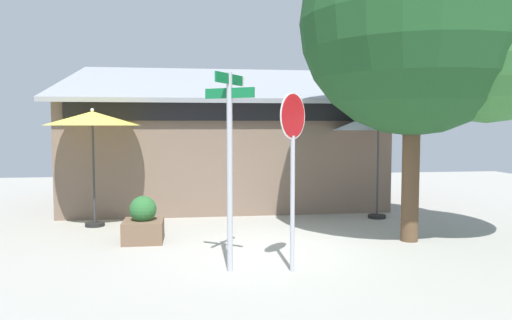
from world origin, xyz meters
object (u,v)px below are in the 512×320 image
Objects in this scene: shade_tree at (432,27)px; stop_sign at (293,149)px; patio_umbrella_mustard_left at (92,120)px; street_sign_post at (230,151)px; sidewalk_planter at (143,223)px; patio_umbrella_ivory_center at (379,122)px.

stop_sign is at bearing -153.20° from shade_tree.
patio_umbrella_mustard_left is 0.41× the size of shade_tree.
sidewalk_planter is at bearing 125.78° from street_sign_post.
shade_tree is 7.13× the size of sidewalk_planter.
shade_tree reaches higher than stop_sign.
patio_umbrella_ivory_center reaches higher than sidewalk_planter.
patio_umbrella_mustard_left is at bearing 126.53° from sidewalk_planter.
patio_umbrella_ivory_center is at bearing 90.48° from shade_tree.
shade_tree is at bearing -19.80° from patio_umbrella_mustard_left.
street_sign_post is 1.11× the size of stop_sign.
shade_tree reaches higher than patio_umbrella_mustard_left.
shade_tree is at bearing -89.52° from patio_umbrella_ivory_center.
patio_umbrella_mustard_left is 2.98m from sidewalk_planter.
street_sign_post is 4.84m from patio_umbrella_mustard_left.
street_sign_post is 1.15× the size of patio_umbrella_ivory_center.
patio_umbrella_ivory_center is at bearing 17.63° from sidewalk_planter.
patio_umbrella_ivory_center is (4.04, 3.95, 0.51)m from street_sign_post.
stop_sign is at bearing -8.78° from street_sign_post.
stop_sign is 3.07× the size of sidewalk_planter.
patio_umbrella_mustard_left is 2.94× the size of sidewalk_planter.
street_sign_post is at bearing 171.22° from stop_sign.
stop_sign is (0.98, -0.15, 0.04)m from street_sign_post.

